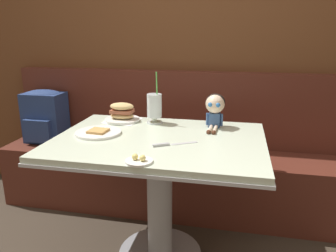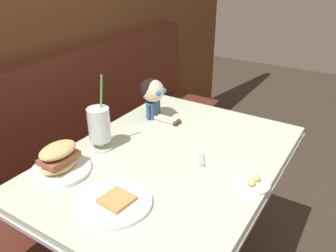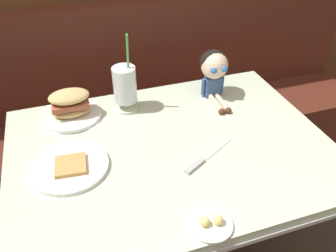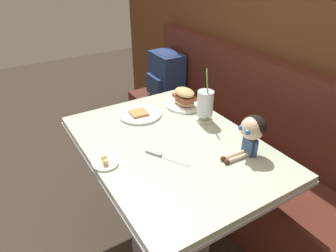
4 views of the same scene
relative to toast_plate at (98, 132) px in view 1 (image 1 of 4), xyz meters
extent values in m
cube|color=brown|center=(0.34, 0.87, 0.45)|extent=(4.40, 0.08, 2.40)
cube|color=#512319|center=(0.34, 0.59, -0.52)|extent=(2.60, 0.48, 0.45)
cube|color=#512319|center=(0.34, 0.78, -0.02)|extent=(2.60, 0.10, 0.55)
cube|color=beige|center=(0.34, 0.00, -0.02)|extent=(1.10, 0.80, 0.03)
cube|color=#B7BABF|center=(0.34, 0.00, -0.05)|extent=(1.11, 0.81, 0.02)
cylinder|color=#A5A8AD|center=(0.34, 0.00, -0.38)|extent=(0.14, 0.14, 0.65)
cylinder|color=white|center=(0.00, 0.00, 0.00)|extent=(0.25, 0.25, 0.01)
cube|color=tan|center=(0.00, -0.01, 0.01)|extent=(0.10, 0.10, 0.01)
cylinder|color=silver|center=(0.25, 0.28, 0.00)|extent=(0.10, 0.10, 0.01)
cylinder|color=silver|center=(0.25, 0.28, 0.02)|extent=(0.03, 0.03, 0.03)
cylinder|color=silver|center=(0.25, 0.28, 0.10)|extent=(0.09, 0.09, 0.14)
cylinder|color=#E0DB6B|center=(0.25, 0.28, 0.09)|extent=(0.08, 0.08, 0.12)
cylinder|color=#51B74C|center=(0.27, 0.27, 0.20)|extent=(0.01, 0.04, 0.22)
cube|color=white|center=(0.04, 0.29, -0.01)|extent=(0.22, 0.22, 0.00)
cylinder|color=white|center=(0.04, 0.29, 0.00)|extent=(0.22, 0.22, 0.01)
ellipsoid|color=tan|center=(0.04, 0.29, 0.03)|extent=(0.15, 0.10, 0.04)
cube|color=#995138|center=(0.04, 0.29, 0.05)|extent=(0.14, 0.09, 0.02)
ellipsoid|color=tan|center=(0.04, 0.29, 0.09)|extent=(0.15, 0.10, 0.04)
cylinder|color=white|center=(0.34, -0.34, 0.00)|extent=(0.12, 0.12, 0.01)
sphere|color=#F4E07A|center=(0.32, -0.34, 0.02)|extent=(0.03, 0.03, 0.03)
sphere|color=#F4E07A|center=(0.35, -0.35, 0.02)|extent=(0.03, 0.03, 0.03)
cube|color=silver|center=(0.49, -0.06, -0.01)|extent=(0.13, 0.09, 0.00)
cube|color=#B2B5BA|center=(0.38, -0.12, 0.00)|extent=(0.08, 0.06, 0.01)
cube|color=#385689|center=(0.61, 0.26, 0.03)|extent=(0.07, 0.04, 0.08)
sphere|color=beige|center=(0.61, 0.26, 0.13)|extent=(0.11, 0.11, 0.11)
ellipsoid|color=black|center=(0.61, 0.28, 0.14)|extent=(0.12, 0.11, 0.10)
sphere|color=#2D6BB2|center=(0.59, 0.22, 0.14)|extent=(0.03, 0.03, 0.03)
sphere|color=#2D6BB2|center=(0.63, 0.21, 0.14)|extent=(0.03, 0.03, 0.03)
cylinder|color=beige|center=(0.59, 0.18, 0.00)|extent=(0.03, 0.12, 0.02)
cylinder|color=beige|center=(0.62, 0.18, 0.00)|extent=(0.03, 0.12, 0.02)
sphere|color=#4C2819|center=(0.59, 0.12, 0.00)|extent=(0.03, 0.03, 0.03)
sphere|color=#4C2819|center=(0.62, 0.12, 0.00)|extent=(0.03, 0.03, 0.03)
cylinder|color=#385689|center=(0.57, 0.27, 0.04)|extent=(0.02, 0.02, 0.07)
cylinder|color=#385689|center=(0.65, 0.26, 0.04)|extent=(0.02, 0.02, 0.07)
cube|color=navy|center=(-0.71, 0.61, -0.11)|extent=(0.30, 0.20, 0.38)
cube|color=navy|center=(-0.71, 0.49, -0.18)|extent=(0.21, 0.05, 0.17)
ellipsoid|color=navy|center=(-0.71, 0.61, 0.07)|extent=(0.29, 0.19, 0.07)
camera|label=1|loc=(0.73, -1.61, 0.54)|focal=35.29mm
camera|label=2|loc=(-0.64, -0.61, 0.71)|focal=36.50mm
camera|label=3|loc=(0.05, -0.85, 0.76)|focal=36.59mm
camera|label=4|loc=(1.43, -0.69, 0.84)|focal=32.92mm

